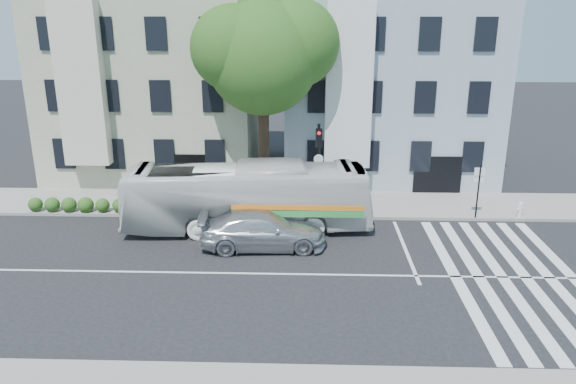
{
  "coord_description": "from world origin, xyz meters",
  "views": [
    {
      "loc": [
        2.17,
        -19.75,
        9.9
      ],
      "look_at": [
        1.43,
        2.95,
        2.4
      ],
      "focal_mm": 35.0,
      "sensor_mm": 36.0,
      "label": 1
    }
  ],
  "objects_px": {
    "traffic_signal": "(319,156)",
    "sedan": "(263,230)",
    "bus": "(247,197)",
    "fire_hydrant": "(520,209)"
  },
  "relations": [
    {
      "from": "bus",
      "to": "sedan",
      "type": "bearing_deg",
      "value": -161.85
    },
    {
      "from": "bus",
      "to": "sedan",
      "type": "xyz_separation_m",
      "value": [
        0.86,
        -2.06,
        -0.8
      ]
    },
    {
      "from": "traffic_signal",
      "to": "sedan",
      "type": "bearing_deg",
      "value": -126.69
    },
    {
      "from": "traffic_signal",
      "to": "fire_hydrant",
      "type": "bearing_deg",
      "value": -12.16
    },
    {
      "from": "bus",
      "to": "fire_hydrant",
      "type": "distance_m",
      "value": 13.31
    },
    {
      "from": "bus",
      "to": "sedan",
      "type": "distance_m",
      "value": 2.37
    },
    {
      "from": "traffic_signal",
      "to": "fire_hydrant",
      "type": "height_order",
      "value": "traffic_signal"
    },
    {
      "from": "sedan",
      "to": "fire_hydrant",
      "type": "height_order",
      "value": "sedan"
    },
    {
      "from": "sedan",
      "to": "bus",
      "type": "bearing_deg",
      "value": 19.05
    },
    {
      "from": "sedan",
      "to": "fire_hydrant",
      "type": "bearing_deg",
      "value": -76.77
    }
  ]
}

